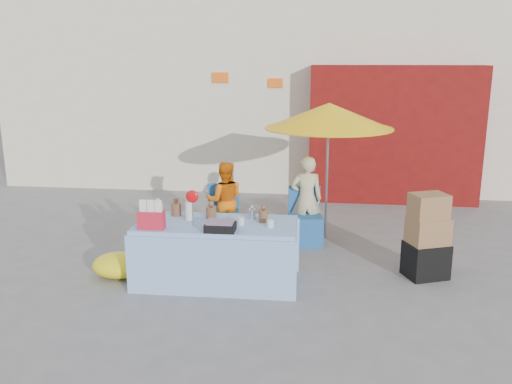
# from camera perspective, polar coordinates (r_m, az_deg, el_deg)

# --- Properties ---
(ground) EXTENTS (80.00, 80.00, 0.00)m
(ground) POSITION_cam_1_polar(r_m,az_deg,el_deg) (6.93, -0.54, -9.26)
(ground) COLOR slate
(ground) RESTS_ON ground
(backdrop) EXTENTS (14.00, 8.00, 7.80)m
(backdrop) POSITION_cam_1_polar(r_m,az_deg,el_deg) (13.84, 5.88, 15.41)
(backdrop) COLOR silver
(backdrop) RESTS_ON ground
(market_table) EXTENTS (2.02, 0.96, 1.21)m
(market_table) POSITION_cam_1_polar(r_m,az_deg,el_deg) (6.76, -4.20, -6.30)
(market_table) COLOR #9ABFF6
(market_table) RESTS_ON ground
(chair_left) EXTENTS (0.55, 0.54, 0.85)m
(chair_left) POSITION_cam_1_polar(r_m,az_deg,el_deg) (8.30, -3.47, -3.41)
(chair_left) COLOR #21589A
(chair_left) RESTS_ON ground
(chair_right) EXTENTS (0.55, 0.54, 0.85)m
(chair_right) POSITION_cam_1_polar(r_m,az_deg,el_deg) (8.18, 5.20, -3.73)
(chair_right) COLOR #21589A
(chair_right) RESTS_ON ground
(vendor_orange) EXTENTS (0.65, 0.54, 1.20)m
(vendor_orange) POSITION_cam_1_polar(r_m,az_deg,el_deg) (8.34, -3.32, -0.89)
(vendor_orange) COLOR orange
(vendor_orange) RESTS_ON ground
(vendor_beige) EXTENTS (0.52, 0.39, 1.32)m
(vendor_beige) POSITION_cam_1_polar(r_m,az_deg,el_deg) (8.19, 5.31, -0.74)
(vendor_beige) COLOR #C4BA8B
(vendor_beige) RESTS_ON ground
(umbrella) EXTENTS (1.90, 1.90, 2.09)m
(umbrella) POSITION_cam_1_polar(r_m,az_deg,el_deg) (8.12, 7.68, 7.90)
(umbrella) COLOR gray
(umbrella) RESTS_ON ground
(box_stack) EXTENTS (0.61, 0.56, 1.10)m
(box_stack) POSITION_cam_1_polar(r_m,az_deg,el_deg) (7.19, 17.57, -4.76)
(box_stack) COLOR black
(box_stack) RESTS_ON ground
(tarp_bundle) EXTENTS (0.81, 0.71, 0.31)m
(tarp_bundle) POSITION_cam_1_polar(r_m,az_deg,el_deg) (7.19, -14.21, -7.47)
(tarp_bundle) COLOR yellow
(tarp_bundle) RESTS_ON ground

